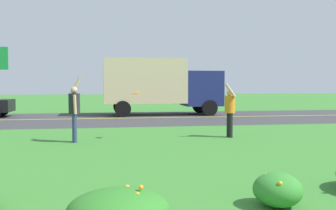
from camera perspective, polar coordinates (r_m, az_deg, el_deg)
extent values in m
plane|color=#387A2D|center=(11.09, -7.24, -6.08)|extent=(120.00, 120.00, 0.00)
cube|color=#38383A|center=(20.21, -8.40, -1.97)|extent=(120.00, 8.56, 0.01)
cube|color=yellow|center=(20.21, -8.40, -1.95)|extent=(120.00, 0.16, 0.00)
ellipsoid|color=#337F2D|center=(5.89, 15.80, -11.89)|extent=(0.70, 0.72, 0.49)
sphere|color=gold|center=(5.71, 15.65, -11.83)|extent=(0.08, 0.08, 0.08)
sphere|color=gold|center=(5.66, 16.19, -11.32)|extent=(0.05, 0.05, 0.05)
sphere|color=gold|center=(5.92, 14.26, -10.00)|extent=(0.07, 0.07, 0.07)
sphere|color=gold|center=(6.01, 15.22, -10.59)|extent=(0.07, 0.07, 0.07)
sphere|color=gold|center=(5.58, 16.15, -10.99)|extent=(0.06, 0.06, 0.06)
ellipsoid|color=#2D7526|center=(4.83, -7.31, -15.08)|extent=(1.24, 1.09, 0.50)
sphere|color=orange|center=(4.54, -7.85, -15.08)|extent=(0.06, 0.06, 0.06)
sphere|color=orange|center=(4.69, -4.56, -13.06)|extent=(0.08, 0.08, 0.08)
sphere|color=orange|center=(4.74, -4.00, -11.97)|extent=(0.06, 0.06, 0.06)
sphere|color=orange|center=(4.70, -10.62, -14.62)|extent=(0.07, 0.07, 0.07)
sphere|color=orange|center=(5.06, -6.02, -11.95)|extent=(0.07, 0.07, 0.07)
cylinder|color=#232328|center=(12.07, -13.61, 0.20)|extent=(0.34, 0.34, 0.61)
sphere|color=tan|center=(12.05, -13.64, 2.14)|extent=(0.21, 0.21, 0.21)
cylinder|color=navy|center=(12.21, -13.56, -3.25)|extent=(0.14, 0.14, 0.87)
cylinder|color=navy|center=(12.04, -13.57, -3.34)|extent=(0.14, 0.14, 0.87)
cylinder|color=tan|center=(12.25, -13.38, 2.70)|extent=(0.35, 0.11, 0.56)
cylinder|color=tan|center=(11.87, -13.52, 0.08)|extent=(0.12, 0.10, 0.58)
cylinder|color=orange|center=(13.00, 9.08, 0.09)|extent=(0.34, 0.34, 0.57)
sphere|color=tan|center=(12.99, 9.09, 1.79)|extent=(0.21, 0.21, 0.21)
cylinder|color=black|center=(12.98, 9.19, -2.97)|extent=(0.14, 0.14, 0.81)
cylinder|color=black|center=(13.13, 8.91, -2.90)|extent=(0.14, 0.14, 0.81)
cylinder|color=tan|center=(12.78, 9.15, 2.11)|extent=(0.40, 0.11, 0.48)
cylinder|color=tan|center=(13.18, 8.68, 0.05)|extent=(0.11, 0.10, 0.54)
cylinder|color=orange|center=(12.36, -4.67, 1.78)|extent=(0.26, 0.25, 0.09)
torus|color=orange|center=(12.36, -4.67, 1.75)|extent=(0.26, 0.25, 0.09)
cylinder|color=black|center=(23.63, -23.14, -0.67)|extent=(0.66, 0.22, 0.66)
cube|color=navy|center=(22.80, 4.90, 2.43)|extent=(2.10, 2.30, 2.00)
cube|color=#CCBC8C|center=(22.19, -3.51, 3.53)|extent=(4.60, 2.30, 2.50)
cylinder|color=black|center=(23.95, 4.69, -0.12)|extent=(0.88, 0.26, 0.88)
cylinder|color=black|center=(21.83, 6.13, -0.44)|extent=(0.88, 0.26, 0.88)
cylinder|color=black|center=(23.22, -6.96, -0.23)|extent=(0.88, 0.26, 0.88)
cylinder|color=black|center=(21.02, -6.66, -0.57)|extent=(0.88, 0.26, 0.88)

